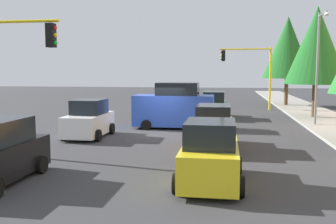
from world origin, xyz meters
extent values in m
plane|color=#353538|center=(0.00, 0.00, 0.00)|extent=(120.00, 120.00, 0.00)
cube|color=gray|center=(-5.00, 10.50, 0.07)|extent=(80.00, 4.00, 0.15)
cylinder|color=yellow|center=(6.00, -5.25, 5.48)|extent=(0.12, 4.50, 0.12)
cube|color=black|center=(6.00, -3.36, 4.90)|extent=(0.36, 0.32, 0.96)
sphere|color=red|center=(6.00, -3.18, 5.20)|extent=(0.18, 0.18, 0.18)
sphere|color=yellow|center=(6.00, -3.18, 4.90)|extent=(0.18, 0.18, 0.18)
sphere|color=green|center=(6.00, -3.18, 4.60)|extent=(0.18, 0.18, 0.18)
cylinder|color=yellow|center=(-14.00, 7.50, 2.78)|extent=(0.18, 0.18, 5.57)
cylinder|color=yellow|center=(-14.00, 5.25, 5.42)|extent=(0.12, 4.50, 0.12)
cube|color=black|center=(-14.00, 3.36, 4.84)|extent=(0.36, 0.32, 0.96)
sphere|color=red|center=(-14.00, 3.18, 5.14)|extent=(0.18, 0.18, 0.18)
sphere|color=yellow|center=(-14.00, 3.18, 4.84)|extent=(0.18, 0.18, 0.18)
sphere|color=green|center=(-14.00, 3.18, 4.54)|extent=(0.18, 0.18, 0.18)
cylinder|color=slate|center=(-4.00, 9.20, 3.50)|extent=(0.14, 0.14, 7.00)
cylinder|color=slate|center=(-3.10, 9.20, 6.80)|extent=(1.80, 0.10, 0.10)
ellipsoid|color=silver|center=(-2.20, 9.20, 6.65)|extent=(0.56, 0.28, 0.20)
cylinder|color=brown|center=(-18.00, 9.50, 1.49)|extent=(0.36, 0.36, 2.98)
cone|color=#1E6023|center=(-18.00, 9.50, 5.75)|extent=(4.76, 4.76, 5.95)
cylinder|color=brown|center=(-8.00, 10.00, 1.37)|extent=(0.36, 0.36, 2.75)
cone|color=#1E6023|center=(-8.00, 10.00, 5.29)|extent=(4.39, 4.39, 5.49)
cube|color=blue|center=(-2.00, 0.53, 1.09)|extent=(1.90, 4.80, 1.85)
cube|color=black|center=(-2.00, 0.77, 2.40)|extent=(1.67, 2.50, 0.76)
cylinder|color=black|center=(-0.99, -0.95, 0.30)|extent=(0.20, 0.60, 0.60)
cylinder|color=black|center=(-3.01, -0.95, 0.30)|extent=(0.20, 0.60, 0.60)
cylinder|color=black|center=(-0.99, 2.02, 0.30)|extent=(0.20, 0.60, 0.60)
cylinder|color=black|center=(-3.01, 2.02, 0.30)|extent=(0.20, 0.60, 0.60)
cube|color=orange|center=(3.72, 3.15, 0.69)|extent=(4.06, 1.65, 1.05)
cube|color=black|center=(3.92, 3.15, 1.60)|extent=(2.11, 1.45, 0.76)
cylinder|color=black|center=(2.46, 2.26, 0.30)|extent=(0.60, 0.20, 0.60)
cylinder|color=black|center=(2.46, 4.04, 0.30)|extent=(0.60, 0.20, 0.60)
cylinder|color=black|center=(4.98, 2.26, 0.30)|extent=(0.60, 0.20, 0.60)
cylinder|color=black|center=(4.98, 4.04, 0.30)|extent=(0.60, 0.20, 0.60)
cylinder|color=black|center=(8.84, -2.47, 0.30)|extent=(0.60, 0.20, 0.60)
cube|color=white|center=(1.82, -3.45, 0.69)|extent=(3.64, 1.70, 1.05)
cube|color=black|center=(1.64, -3.45, 1.60)|extent=(1.89, 1.50, 0.76)
cylinder|color=black|center=(2.95, -2.54, 0.30)|extent=(0.60, 0.20, 0.60)
cylinder|color=black|center=(2.95, -4.36, 0.30)|extent=(0.60, 0.20, 0.60)
cylinder|color=black|center=(0.70, -2.54, 0.30)|extent=(0.60, 0.20, 0.60)
cylinder|color=black|center=(0.70, -4.36, 0.30)|extent=(0.60, 0.20, 0.60)
cube|color=#1E7238|center=(-7.51, 2.79, 0.69)|extent=(4.17, 1.69, 1.05)
cube|color=black|center=(-7.30, 2.79, 1.60)|extent=(2.17, 1.49, 0.76)
cylinder|color=black|center=(-8.80, 1.88, 0.30)|extent=(0.60, 0.20, 0.60)
cylinder|color=black|center=(-8.80, 3.69, 0.30)|extent=(0.60, 0.20, 0.60)
cylinder|color=black|center=(-6.21, 1.88, 0.30)|extent=(0.60, 0.20, 0.60)
cylinder|color=black|center=(-6.21, 3.69, 0.30)|extent=(0.60, 0.20, 0.60)
cube|color=yellow|center=(9.15, 3.24, 0.69)|extent=(3.72, 1.67, 1.05)
cube|color=black|center=(9.33, 3.24, 1.60)|extent=(1.94, 1.47, 0.76)
cylinder|color=black|center=(7.99, 2.34, 0.30)|extent=(0.60, 0.20, 0.60)
cylinder|color=black|center=(7.99, 4.13, 0.30)|extent=(0.60, 0.20, 0.60)
cylinder|color=black|center=(10.30, 2.34, 0.30)|extent=(0.60, 0.20, 0.60)
cylinder|color=black|center=(10.30, 4.13, 0.30)|extent=(0.60, 0.20, 0.60)
camera|label=1|loc=(20.58, 3.71, 3.45)|focal=40.38mm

